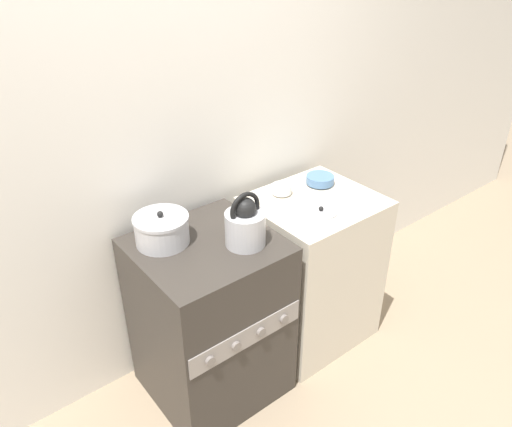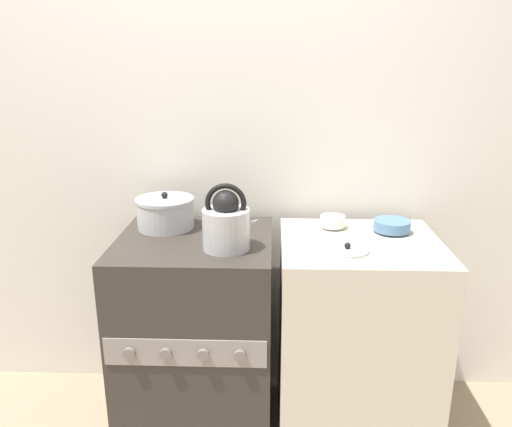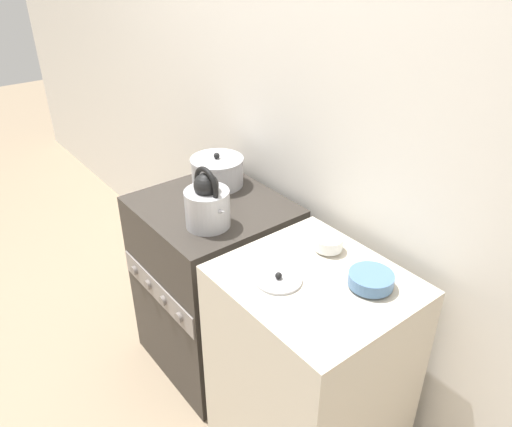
{
  "view_description": "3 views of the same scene",
  "coord_description": "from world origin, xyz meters",
  "px_view_note": "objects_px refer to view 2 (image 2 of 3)",
  "views": [
    {
      "loc": [
        -0.98,
        -1.29,
        2.12
      ],
      "look_at": [
        0.28,
        0.29,
        0.94
      ],
      "focal_mm": 35.0,
      "sensor_mm": 36.0,
      "label": 1
    },
    {
      "loc": [
        0.32,
        -1.58,
        1.58
      ],
      "look_at": [
        0.25,
        0.32,
        0.99
      ],
      "focal_mm": 35.0,
      "sensor_mm": 36.0,
      "label": 2
    },
    {
      "loc": [
        1.62,
        -0.72,
        1.94
      ],
      "look_at": [
        0.33,
        0.29,
        0.99
      ],
      "focal_mm": 35.0,
      "sensor_mm": 36.0,
      "label": 3
    }
  ],
  "objects_px": {
    "stove": "(198,335)",
    "small_ceramic_bowl": "(333,221)",
    "loose_pot_lid": "(347,250)",
    "cooking_pot": "(165,213)",
    "enamel_bowl": "(392,225)",
    "kettle": "(227,224)"
  },
  "relations": [
    {
      "from": "stove",
      "to": "small_ceramic_bowl",
      "type": "distance_m",
      "value": 0.76
    },
    {
      "from": "stove",
      "to": "loose_pot_lid",
      "type": "xyz_separation_m",
      "value": [
        0.6,
        -0.12,
        0.45
      ]
    },
    {
      "from": "cooking_pot",
      "to": "enamel_bowl",
      "type": "height_order",
      "value": "cooking_pot"
    },
    {
      "from": "kettle",
      "to": "cooking_pot",
      "type": "bearing_deg",
      "value": 139.96
    },
    {
      "from": "kettle",
      "to": "loose_pot_lid",
      "type": "xyz_separation_m",
      "value": [
        0.46,
        -0.01,
        -0.09
      ]
    },
    {
      "from": "kettle",
      "to": "cooking_pot",
      "type": "height_order",
      "value": "kettle"
    },
    {
      "from": "kettle",
      "to": "small_ceramic_bowl",
      "type": "relative_size",
      "value": 2.46
    },
    {
      "from": "cooking_pot",
      "to": "small_ceramic_bowl",
      "type": "height_order",
      "value": "cooking_pot"
    },
    {
      "from": "stove",
      "to": "enamel_bowl",
      "type": "height_order",
      "value": "enamel_bowl"
    },
    {
      "from": "enamel_bowl",
      "to": "small_ceramic_bowl",
      "type": "relative_size",
      "value": 1.46
    },
    {
      "from": "cooking_pot",
      "to": "stove",
      "type": "bearing_deg",
      "value": -43.1
    },
    {
      "from": "stove",
      "to": "small_ceramic_bowl",
      "type": "relative_size",
      "value": 8.49
    },
    {
      "from": "kettle",
      "to": "enamel_bowl",
      "type": "xyz_separation_m",
      "value": [
        0.67,
        0.21,
        -0.07
      ]
    },
    {
      "from": "kettle",
      "to": "stove",
      "type": "bearing_deg",
      "value": 143.28
    },
    {
      "from": "loose_pot_lid",
      "to": "small_ceramic_bowl",
      "type": "bearing_deg",
      "value": 95.74
    },
    {
      "from": "small_ceramic_bowl",
      "to": "loose_pot_lid",
      "type": "bearing_deg",
      "value": -84.26
    },
    {
      "from": "kettle",
      "to": "small_ceramic_bowl",
      "type": "height_order",
      "value": "kettle"
    },
    {
      "from": "kettle",
      "to": "small_ceramic_bowl",
      "type": "bearing_deg",
      "value": 30.29
    },
    {
      "from": "loose_pot_lid",
      "to": "enamel_bowl",
      "type": "bearing_deg",
      "value": 46.09
    },
    {
      "from": "enamel_bowl",
      "to": "loose_pot_lid",
      "type": "distance_m",
      "value": 0.31
    },
    {
      "from": "enamel_bowl",
      "to": "small_ceramic_bowl",
      "type": "distance_m",
      "value": 0.24
    },
    {
      "from": "cooking_pot",
      "to": "kettle",
      "type": "bearing_deg",
      "value": -40.04
    }
  ]
}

